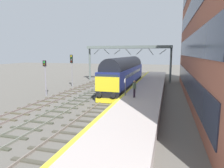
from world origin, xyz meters
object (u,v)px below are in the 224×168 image
signal_post_mid (45,74)px  platform_number_sign (125,84)px  diesel_locomotive (125,72)px  signal_post_far (72,66)px  waiting_passenger (134,87)px

signal_post_mid → platform_number_sign: (10.39, -1.82, -0.57)m
diesel_locomotive → signal_post_mid: diesel_locomotive is taller
diesel_locomotive → platform_number_sign: 9.30m
signal_post_far → waiting_passenger: signal_post_far is taller
diesel_locomotive → signal_post_far: 8.44m
signal_post_mid → waiting_passenger: bearing=-11.9°
signal_post_far → waiting_passenger: size_ratio=3.04×
diesel_locomotive → waiting_passenger: 10.14m
signal_post_far → diesel_locomotive: bearing=1.1°
signal_post_mid → signal_post_far: signal_post_far is taller
signal_post_mid → signal_post_far: (0.00, 7.10, 0.51)m
platform_number_sign → waiting_passenger: size_ratio=1.04×
diesel_locomotive → platform_number_sign: size_ratio=10.56×
waiting_passenger → signal_post_mid: bearing=92.1°
diesel_locomotive → signal_post_mid: bearing=-139.2°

